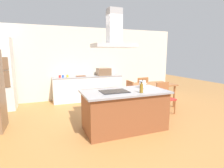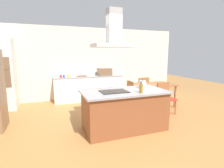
{
  "view_description": "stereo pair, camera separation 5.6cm",
  "coord_description": "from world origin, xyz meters",
  "px_view_note": "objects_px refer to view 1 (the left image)",
  "views": [
    {
      "loc": [
        -1.66,
        -3.51,
        1.72
      ],
      "look_at": [
        -0.15,
        0.4,
        1.0
      ],
      "focal_mm": 28.25,
      "sensor_mm": 36.0,
      "label": 1
    },
    {
      "loc": [
        -1.61,
        -3.53,
        1.72
      ],
      "look_at": [
        -0.15,
        0.4,
        1.0
      ],
      "focal_mm": 28.25,
      "sensor_mm": 36.0,
      "label": 2
    }
  ],
  "objects_px": {
    "cutting_board": "(81,76)",
    "wall_oven_stack": "(1,75)",
    "chair_facing_back_wall": "(141,88)",
    "range_hood": "(114,35)",
    "dining_table": "(152,86)",
    "chair_facing_island": "(164,96)",
    "tea_kettle": "(143,84)",
    "olive_oil_bottle": "(141,88)",
    "coffee_mug_red": "(60,76)",
    "coffee_mug_blue": "(63,76)",
    "chair_at_left_end": "(127,93)",
    "coffee_mug_yellow": "(67,76)",
    "cooktop": "(114,91)",
    "countertop_microwave": "(104,72)"
  },
  "relations": [
    {
      "from": "coffee_mug_blue",
      "to": "chair_facing_island",
      "type": "relative_size",
      "value": 0.1
    },
    {
      "from": "olive_oil_bottle",
      "to": "chair_facing_back_wall",
      "type": "distance_m",
      "value": 2.71
    },
    {
      "from": "tea_kettle",
      "to": "coffee_mug_yellow",
      "type": "bearing_deg",
      "value": 118.48
    },
    {
      "from": "cooktop",
      "to": "coffee_mug_blue",
      "type": "xyz_separation_m",
      "value": [
        -0.81,
        2.81,
        0.04
      ]
    },
    {
      "from": "coffee_mug_blue",
      "to": "chair_facing_island",
      "type": "xyz_separation_m",
      "value": [
        2.66,
        -2.16,
        -0.44
      ]
    },
    {
      "from": "chair_facing_island",
      "to": "dining_table",
      "type": "bearing_deg",
      "value": 90.0
    },
    {
      "from": "coffee_mug_yellow",
      "to": "chair_at_left_end",
      "type": "xyz_separation_m",
      "value": [
        1.59,
        -1.53,
        -0.44
      ]
    },
    {
      "from": "coffee_mug_blue",
      "to": "wall_oven_stack",
      "type": "relative_size",
      "value": 0.04
    },
    {
      "from": "coffee_mug_blue",
      "to": "chair_at_left_end",
      "type": "height_order",
      "value": "coffee_mug_blue"
    },
    {
      "from": "olive_oil_bottle",
      "to": "coffee_mug_red",
      "type": "relative_size",
      "value": 2.63
    },
    {
      "from": "coffee_mug_yellow",
      "to": "wall_oven_stack",
      "type": "bearing_deg",
      "value": -174.38
    },
    {
      "from": "coffee_mug_blue",
      "to": "chair_at_left_end",
      "type": "distance_m",
      "value": 2.34
    },
    {
      "from": "countertop_microwave",
      "to": "dining_table",
      "type": "distance_m",
      "value": 1.97
    },
    {
      "from": "chair_facing_island",
      "to": "olive_oil_bottle",
      "type": "bearing_deg",
      "value": -144.6
    },
    {
      "from": "wall_oven_stack",
      "to": "chair_facing_island",
      "type": "relative_size",
      "value": 2.47
    },
    {
      "from": "wall_oven_stack",
      "to": "tea_kettle",
      "type": "bearing_deg",
      "value": -35.83
    },
    {
      "from": "olive_oil_bottle",
      "to": "wall_oven_stack",
      "type": "height_order",
      "value": "wall_oven_stack"
    },
    {
      "from": "cooktop",
      "to": "chair_facing_island",
      "type": "distance_m",
      "value": 2.0
    },
    {
      "from": "cooktop",
      "to": "countertop_microwave",
      "type": "height_order",
      "value": "countertop_microwave"
    },
    {
      "from": "chair_facing_back_wall",
      "to": "coffee_mug_yellow",
      "type": "bearing_deg",
      "value": 160.98
    },
    {
      "from": "chair_facing_island",
      "to": "tea_kettle",
      "type": "bearing_deg",
      "value": -154.85
    },
    {
      "from": "chair_facing_back_wall",
      "to": "range_hood",
      "type": "height_order",
      "value": "range_hood"
    },
    {
      "from": "tea_kettle",
      "to": "coffee_mug_yellow",
      "type": "relative_size",
      "value": 2.34
    },
    {
      "from": "coffee_mug_red",
      "to": "range_hood",
      "type": "distance_m",
      "value": 3.19
    },
    {
      "from": "cutting_board",
      "to": "chair_facing_island",
      "type": "xyz_separation_m",
      "value": [
        2.01,
        -2.28,
        -0.4
      ]
    },
    {
      "from": "cutting_board",
      "to": "dining_table",
      "type": "relative_size",
      "value": 0.24
    },
    {
      "from": "tea_kettle",
      "to": "wall_oven_stack",
      "type": "distance_m",
      "value": 4.26
    },
    {
      "from": "cutting_board",
      "to": "wall_oven_stack",
      "type": "height_order",
      "value": "wall_oven_stack"
    },
    {
      "from": "chair_at_left_end",
      "to": "cutting_board",
      "type": "bearing_deg",
      "value": 124.22
    },
    {
      "from": "countertop_microwave",
      "to": "chair_facing_back_wall",
      "type": "bearing_deg",
      "value": -38.41
    },
    {
      "from": "dining_table",
      "to": "coffee_mug_blue",
      "type": "bearing_deg",
      "value": 150.73
    },
    {
      "from": "olive_oil_bottle",
      "to": "chair_facing_back_wall",
      "type": "bearing_deg",
      "value": 59.41
    },
    {
      "from": "range_hood",
      "to": "tea_kettle",
      "type": "bearing_deg",
      "value": 10.94
    },
    {
      "from": "cutting_board",
      "to": "range_hood",
      "type": "bearing_deg",
      "value": -86.87
    },
    {
      "from": "cutting_board",
      "to": "range_hood",
      "type": "xyz_separation_m",
      "value": [
        0.16,
        -2.93,
        1.19
      ]
    },
    {
      "from": "chair_facing_island",
      "to": "wall_oven_stack",
      "type": "bearing_deg",
      "value": 156.04
    },
    {
      "from": "dining_table",
      "to": "chair_facing_back_wall",
      "type": "height_order",
      "value": "chair_facing_back_wall"
    },
    {
      "from": "cooktop",
      "to": "tea_kettle",
      "type": "xyz_separation_m",
      "value": [
        0.81,
        0.16,
        0.08
      ]
    },
    {
      "from": "cooktop",
      "to": "coffee_mug_red",
      "type": "height_order",
      "value": "coffee_mug_red"
    },
    {
      "from": "coffee_mug_red",
      "to": "chair_at_left_end",
      "type": "relative_size",
      "value": 0.1
    },
    {
      "from": "cutting_board",
      "to": "chair_facing_island",
      "type": "bearing_deg",
      "value": -48.56
    },
    {
      "from": "cutting_board",
      "to": "dining_table",
      "type": "bearing_deg",
      "value": -38.74
    },
    {
      "from": "cooktop",
      "to": "countertop_microwave",
      "type": "relative_size",
      "value": 1.2
    },
    {
      "from": "coffee_mug_red",
      "to": "chair_facing_island",
      "type": "relative_size",
      "value": 0.1
    },
    {
      "from": "tea_kettle",
      "to": "coffee_mug_red",
      "type": "bearing_deg",
      "value": 122.84
    },
    {
      "from": "coffee_mug_yellow",
      "to": "dining_table",
      "type": "distance_m",
      "value": 2.95
    },
    {
      "from": "coffee_mug_yellow",
      "to": "chair_facing_island",
      "type": "relative_size",
      "value": 0.1
    },
    {
      "from": "countertop_microwave",
      "to": "chair_facing_island",
      "type": "bearing_deg",
      "value": -63.01
    },
    {
      "from": "coffee_mug_blue",
      "to": "countertop_microwave",
      "type": "bearing_deg",
      "value": 2.77
    },
    {
      "from": "chair_facing_island",
      "to": "countertop_microwave",
      "type": "bearing_deg",
      "value": 116.99
    }
  ]
}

